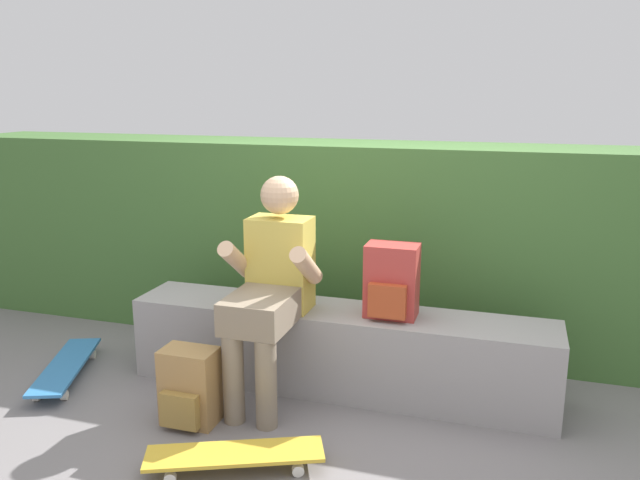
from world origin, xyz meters
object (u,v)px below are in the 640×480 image
(backpack_on_bench, at_px, (391,282))
(backpack_on_ground, at_px, (189,388))
(bench_main, at_px, (338,349))
(skateboard_near_person, at_px, (235,455))
(skateboard_beside_bench, at_px, (66,366))
(person_skater, at_px, (271,282))

(backpack_on_bench, relative_size, backpack_on_ground, 1.00)
(bench_main, distance_m, skateboard_near_person, 0.96)
(backpack_on_bench, xyz_separation_m, backpack_on_ground, (-0.92, -0.59, -0.48))
(skateboard_near_person, bearing_deg, backpack_on_ground, 141.49)
(skateboard_near_person, height_order, skateboard_beside_bench, same)
(person_skater, distance_m, backpack_on_ground, 0.69)
(bench_main, relative_size, skateboard_beside_bench, 2.93)
(backpack_on_bench, bearing_deg, person_skater, -162.12)
(person_skater, height_order, backpack_on_ground, person_skater)
(skateboard_beside_bench, bearing_deg, backpack_on_bench, 10.60)
(skateboard_near_person, bearing_deg, backpack_on_bench, 60.18)
(bench_main, height_order, backpack_on_bench, backpack_on_bench)
(person_skater, bearing_deg, backpack_on_ground, -127.48)
(skateboard_beside_bench, relative_size, backpack_on_ground, 2.04)
(person_skater, xyz_separation_m, skateboard_near_person, (0.10, -0.71, -0.59))
(bench_main, relative_size, backpack_on_bench, 6.00)
(backpack_on_ground, bearing_deg, skateboard_beside_bench, 165.88)
(person_skater, height_order, skateboard_near_person, person_skater)
(person_skater, relative_size, skateboard_near_person, 1.51)
(skateboard_beside_bench, distance_m, backpack_on_bench, 2.00)
(person_skater, relative_size, backpack_on_ground, 3.06)
(person_skater, height_order, skateboard_beside_bench, person_skater)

